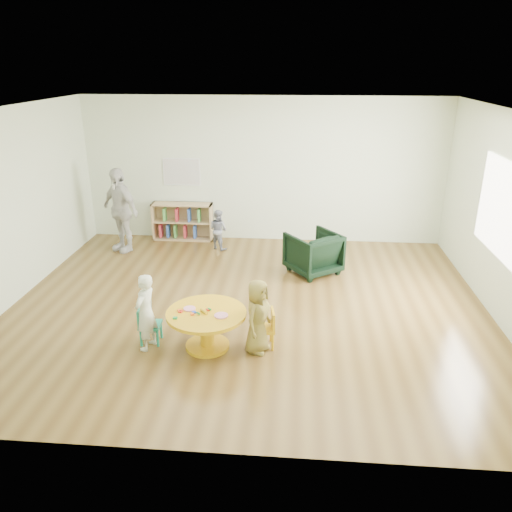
% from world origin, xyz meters
% --- Properties ---
extents(room, '(7.10, 7.00, 2.80)m').
position_xyz_m(room, '(0.01, 0.00, 1.89)').
color(room, brown).
rests_on(room, ground).
extents(activity_table, '(1.00, 1.00, 0.54)m').
position_xyz_m(activity_table, '(-0.40, -1.19, 0.35)').
color(activity_table, gold).
rests_on(activity_table, ground).
extents(kid_chair_left, '(0.28, 0.28, 0.50)m').
position_xyz_m(kid_chair_left, '(-1.18, -1.12, 0.27)').
color(kid_chair_left, '#198D6E').
rests_on(kid_chair_left, ground).
extents(kid_chair_right, '(0.31, 0.31, 0.50)m').
position_xyz_m(kid_chair_right, '(0.35, -1.10, 0.27)').
color(kid_chair_right, gold).
rests_on(kid_chair_right, ground).
extents(bookshelf, '(1.20, 0.30, 0.75)m').
position_xyz_m(bookshelf, '(-1.61, 2.86, 0.37)').
color(bookshelf, tan).
rests_on(bookshelf, ground).
extents(alphabet_poster, '(0.74, 0.01, 0.54)m').
position_xyz_m(alphabet_poster, '(-1.60, 2.98, 1.35)').
color(alphabet_poster, white).
rests_on(alphabet_poster, ground).
extents(armchair, '(1.08, 1.08, 0.71)m').
position_xyz_m(armchair, '(0.98, 1.34, 0.36)').
color(armchair, black).
rests_on(armchair, ground).
extents(child_left, '(0.33, 0.42, 1.00)m').
position_xyz_m(child_left, '(-1.14, -1.26, 0.50)').
color(child_left, silver).
rests_on(child_left, ground).
extents(child_right, '(0.45, 0.54, 0.96)m').
position_xyz_m(child_right, '(0.24, -1.21, 0.48)').
color(child_right, gold).
rests_on(child_right, ground).
extents(toddler, '(0.47, 0.45, 0.77)m').
position_xyz_m(toddler, '(-0.80, 2.35, 0.39)').
color(toddler, '#1B2544').
rests_on(toddler, ground).
extents(adult_caretaker, '(0.99, 0.84, 1.59)m').
position_xyz_m(adult_caretaker, '(-2.61, 2.13, 0.79)').
color(adult_caretaker, silver).
rests_on(adult_caretaker, ground).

